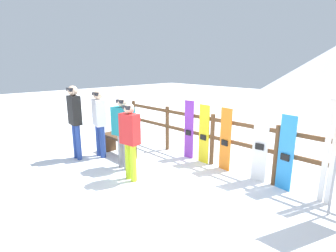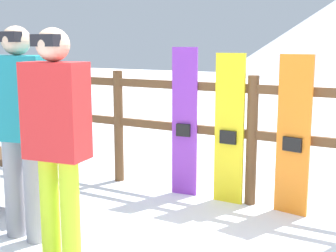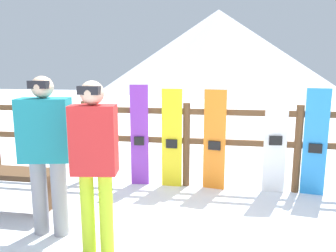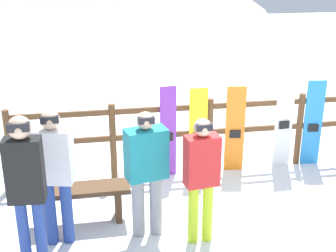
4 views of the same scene
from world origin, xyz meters
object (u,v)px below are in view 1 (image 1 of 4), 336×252
person_white (99,119)px  snowboard_yellow (204,134)px  snowboard_blue (286,153)px  person_teal (123,129)px  snowboard_orange (225,140)px  snowboard_white (260,143)px  person_black (75,116)px  person_red (130,136)px  snowboard_purple (189,130)px  ski_pair_white (330,153)px  bench (120,142)px

person_white → snowboard_yellow: bearing=36.7°
person_white → snowboard_blue: 4.21m
person_teal → snowboard_orange: person_teal is taller
person_white → snowboard_blue: bearing=21.2°
snowboard_orange → snowboard_white: size_ratio=0.86×
person_black → snowboard_blue: 4.65m
person_white → snowboard_white: 3.75m
person_red → snowboard_blue: (2.28, 1.79, -0.21)m
person_black → snowboard_white: bearing=28.8°
snowboard_purple → snowboard_orange: snowboard_purple is taller
person_teal → ski_pair_white: size_ratio=0.91×
snowboard_white → ski_pair_white: ski_pair_white is taller
person_black → person_red: bearing=6.9°
snowboard_yellow → bench: bearing=-148.0°
bench → snowboard_blue: snowboard_blue is taller
bench → person_white: person_white is taller
bench → person_teal: size_ratio=0.78×
snowboard_yellow → ski_pair_white: ski_pair_white is taller
person_black → bench: bearing=60.6°
person_black → snowboard_yellow: person_black is taller
snowboard_yellow → snowboard_blue: size_ratio=0.98×
person_teal → snowboard_orange: size_ratio=1.15×
snowboard_purple → snowboard_yellow: snowboard_purple is taller
person_black → snowboard_yellow: size_ratio=1.29×
person_black → snowboard_white: 4.20m
bench → snowboard_white: 3.39m
person_teal → person_white: size_ratio=0.95×
snowboard_purple → snowboard_yellow: bearing=-0.0°
bench → ski_pair_white: size_ratio=0.71×
snowboard_purple → snowboard_orange: (1.05, -0.00, -0.03)m
person_red → snowboard_blue: 2.90m
snowboard_white → person_red: bearing=-134.9°
snowboard_orange → snowboard_white: bearing=0.0°
bench → ski_pair_white: ski_pair_white is taller
snowboard_purple → person_red: bearing=-88.0°
snowboard_blue → person_white: bearing=-158.8°
person_teal → ski_pair_white: (3.56, 1.54, -0.03)m
person_red → bench: bearing=154.1°
person_teal → snowboard_blue: 3.27m
snowboard_orange → ski_pair_white: (1.98, 0.00, 0.19)m
person_white → ski_pair_white: size_ratio=0.95×
person_white → snowboard_orange: (2.63, 1.52, -0.28)m
snowboard_orange → ski_pair_white: 1.99m
bench → ski_pair_white: (4.35, 1.12, 0.52)m
person_teal → person_black: person_black is taller
person_white → snowboard_yellow: (2.04, 1.52, -0.28)m
bench → snowboard_white: (3.17, 1.12, 0.43)m
person_black → person_white: person_black is taller
person_black → snowboard_yellow: bearing=41.4°
person_teal → snowboard_white: size_ratio=1.00×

